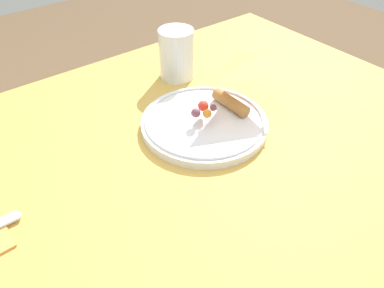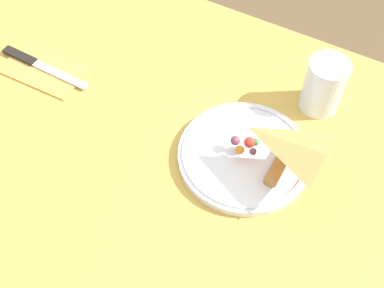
# 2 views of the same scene
# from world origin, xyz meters

# --- Properties ---
(dining_table) EXTENTS (1.26, 0.80, 0.75)m
(dining_table) POSITION_xyz_m (0.00, 0.00, 0.65)
(dining_table) COLOR gold
(dining_table) RESTS_ON ground_plane
(plate_pizza) EXTENTS (0.24, 0.24, 0.05)m
(plate_pizza) POSITION_xyz_m (0.15, 0.04, 0.76)
(plate_pizza) COLOR white
(plate_pizza) RESTS_ON dining_table
(milk_glass) EXTENTS (0.08, 0.08, 0.11)m
(milk_glass) POSITION_xyz_m (0.22, 0.22, 0.80)
(milk_glass) COLOR white
(milk_glass) RESTS_ON dining_table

